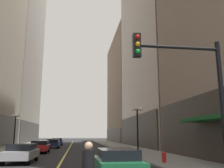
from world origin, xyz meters
TOP-DOWN VIEW (x-y plane):
  - ground_plane at (0.00, 35.00)m, footprint 200.00×200.00m
  - sidewalk_left at (-8.25, 35.00)m, footprint 4.50×78.00m
  - sidewalk_right at (8.25, 35.00)m, footprint 4.50×78.00m
  - lane_centre_stripe at (0.00, 35.00)m, footprint 0.16×70.00m
  - building_left_far at (-18.02, 60.00)m, footprint 15.22×26.00m
  - building_right_far at (17.33, 60.00)m, footprint 13.86×26.00m
  - storefront_awning_right at (9.69, 10.18)m, footprint 1.60×5.90m
  - car_green at (2.99, 6.90)m, footprint 1.97×4.31m
  - car_silver at (-2.82, 14.04)m, footprint 1.96×4.23m
  - car_red at (-2.93, 23.83)m, footprint 2.04×4.70m
  - car_navy at (-2.46, 33.55)m, footprint 1.99×4.18m
  - car_blue at (-2.56, 43.18)m, footprint 2.03×4.40m
  - traffic_light_near_right at (5.35, 3.47)m, footprint 3.43×0.35m
  - street_lamp_left_far at (-6.40, 26.55)m, footprint 1.06×0.36m
  - street_lamp_right_mid at (6.40, 16.54)m, footprint 1.06×0.36m
  - fire_hydrant_right at (6.90, 11.40)m, footprint 0.28×0.28m

SIDE VIEW (x-z plane):
  - ground_plane at x=0.00m, z-range 0.00..0.00m
  - lane_centre_stripe at x=0.00m, z-range 0.00..0.01m
  - sidewalk_left at x=-8.25m, z-range 0.00..0.15m
  - sidewalk_right at x=8.25m, z-range 0.00..0.15m
  - fire_hydrant_right at x=6.90m, z-range 0.00..0.80m
  - car_silver at x=-2.82m, z-range 0.06..1.38m
  - car_navy at x=-2.46m, z-range 0.06..1.38m
  - car_green at x=2.99m, z-range 0.06..1.38m
  - car_blue at x=-2.56m, z-range 0.06..1.38m
  - car_red at x=-2.93m, z-range 0.06..1.38m
  - storefront_awning_right at x=9.69m, z-range 1.43..4.55m
  - street_lamp_left_far at x=-6.40m, z-range 1.04..5.47m
  - street_lamp_right_mid at x=6.40m, z-range 1.04..5.47m
  - traffic_light_near_right at x=5.35m, z-range 0.92..6.57m
  - building_right_far at x=17.33m, z-range -0.05..28.55m
  - building_left_far at x=-18.02m, z-range -0.07..58.11m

